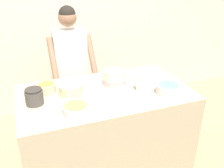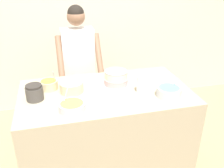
# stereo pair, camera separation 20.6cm
# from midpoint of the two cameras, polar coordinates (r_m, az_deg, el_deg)

# --- Properties ---
(wall_back) EXTENTS (10.00, 0.05, 2.60)m
(wall_back) POSITION_cam_midpoint_polar(r_m,az_deg,el_deg) (3.48, -12.09, 14.79)
(wall_back) COLOR beige
(wall_back) RESTS_ON ground_plane
(counter) EXTENTS (1.45, 0.81, 0.95)m
(counter) POSITION_cam_midpoint_polar(r_m,az_deg,el_deg) (2.38, -3.96, -12.02)
(counter) COLOR tan
(counter) RESTS_ON ground_plane
(person_baker) EXTENTS (0.47, 0.43, 1.56)m
(person_baker) POSITION_cam_midpoint_polar(r_m,az_deg,el_deg) (2.79, -11.47, 4.70)
(person_baker) COLOR #2D2D38
(person_baker) RESTS_ON ground_plane
(cake) EXTENTS (0.29, 0.29, 0.14)m
(cake) POSITION_cam_midpoint_polar(r_m,az_deg,el_deg) (2.21, -2.18, 1.17)
(cake) COLOR silver
(cake) RESTS_ON counter
(frosting_bowl_blue) EXTENTS (0.20, 0.20, 0.15)m
(frosting_bowl_blue) POSITION_cam_midpoint_polar(r_m,az_deg,el_deg) (2.10, 9.98, -1.10)
(frosting_bowl_blue) COLOR silver
(frosting_bowl_blue) RESTS_ON counter
(frosting_bowl_white) EXTENTS (0.20, 0.20, 0.17)m
(frosting_bowl_white) POSITION_cam_midpoint_polar(r_m,az_deg,el_deg) (2.11, -12.18, -1.08)
(frosting_bowl_white) COLOR beige
(frosting_bowl_white) RESTS_ON counter
(frosting_bowl_yellow) EXTENTS (0.20, 0.20, 0.15)m
(frosting_bowl_yellow) POSITION_cam_midpoint_polar(r_m,az_deg,el_deg) (1.85, -11.46, -5.56)
(frosting_bowl_yellow) COLOR silver
(frosting_bowl_yellow) RESTS_ON counter
(frosting_bowl_orange) EXTENTS (0.15, 0.15, 0.18)m
(frosting_bowl_orange) POSITION_cam_midpoint_polar(r_m,az_deg,el_deg) (2.19, -17.36, -0.86)
(frosting_bowl_orange) COLOR beige
(frosting_bowl_orange) RESTS_ON counter
(drinking_glass) EXTENTS (0.08, 0.08, 0.15)m
(drinking_glass) POSITION_cam_midpoint_polar(r_m,az_deg,el_deg) (2.10, 3.82, 0.19)
(drinking_glass) COLOR silver
(drinking_glass) RESTS_ON counter
(ceramic_plate) EXTENTS (0.24, 0.24, 0.01)m
(ceramic_plate) POSITION_cam_midpoint_polar(r_m,az_deg,el_deg) (1.89, -3.44, -5.33)
(ceramic_plate) COLOR white
(ceramic_plate) RESTS_ON counter
(stoneware_jar) EXTENTS (0.14, 0.14, 0.13)m
(stoneware_jar) POSITION_cam_midpoint_polar(r_m,az_deg,el_deg) (2.03, -20.19, -2.81)
(stoneware_jar) COLOR #4C4742
(stoneware_jar) RESTS_ON counter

